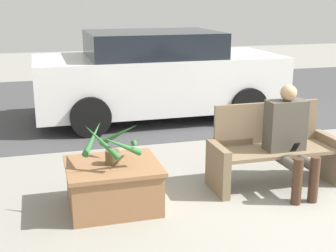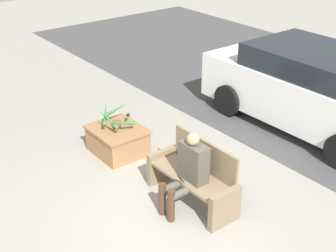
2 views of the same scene
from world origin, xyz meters
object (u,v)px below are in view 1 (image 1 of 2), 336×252
Objects in this scene: parked_car at (157,75)px; bench at (273,150)px; planter_box at (113,184)px; potted_plant at (114,144)px; person_seated at (289,135)px.

bench is at bearing -81.71° from parked_car.
potted_plant is at bearing -47.39° from planter_box.
person_seated is at bearing -68.38° from bench.
bench is at bearing 4.15° from planter_box.
planter_box is 1.50× the size of potted_plant.
planter_box is 0.22× the size of parked_car.
bench is 2.37× the size of potted_plant.
person_seated is 1.91m from potted_plant.
parked_car is (1.36, 3.46, 0.50)m from planter_box.
parked_car is (1.35, 3.48, 0.07)m from potted_plant.
bench is at bearing 4.66° from potted_plant.
potted_plant is at bearing 178.54° from person_seated.
parked_car reaches higher than planter_box.
bench is 3.38m from parked_car.
bench is 1.25× the size of person_seated.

